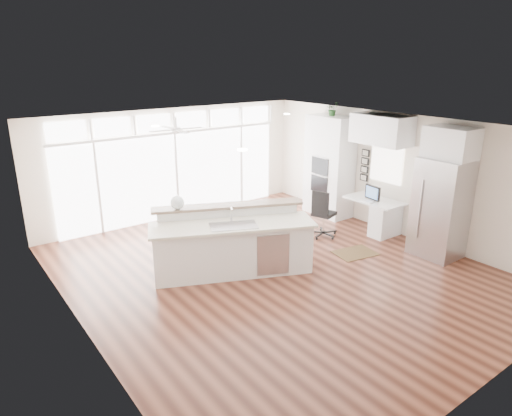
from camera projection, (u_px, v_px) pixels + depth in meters
floor at (275, 271)px, 8.62m from camera, size 7.00×8.00×0.02m
ceiling at (277, 128)px, 7.77m from camera, size 7.00×8.00×0.02m
wall_back at (174, 163)px, 11.24m from camera, size 7.00×0.04×2.70m
wall_front at (499, 290)px, 5.15m from camera, size 7.00×0.04×2.70m
wall_left at (77, 250)px, 6.22m from camera, size 0.04×8.00×2.70m
wall_right at (398, 175)px, 10.17m from camera, size 0.04×8.00×2.70m
glass_wall at (176, 176)px, 11.29m from camera, size 5.80×0.06×2.08m
transom_row at (173, 122)px, 10.87m from camera, size 5.90×0.06×0.40m
desk_window at (387, 164)px, 10.32m from camera, size 0.04×0.85×0.85m
ceiling_fan at (176, 125)px, 9.69m from camera, size 1.16×1.16×0.32m
recessed_lights at (270, 128)px, 7.93m from camera, size 3.40×3.00×0.02m
oven_cabinet at (329, 166)px, 11.39m from camera, size 0.64×1.20×2.50m
desk_nook at (373, 215)px, 10.50m from camera, size 0.72×1.30×0.76m
upper_cabinets at (381, 129)px, 9.90m from camera, size 0.64×1.30×0.64m
refrigerator at (441, 208)px, 9.04m from camera, size 0.76×0.90×2.00m
fridge_cabinet at (451, 143)px, 8.66m from camera, size 0.64×0.90×0.60m
framed_photos at (365, 165)px, 10.84m from camera, size 0.06×0.22×0.80m
kitchen_island at (233, 243)px, 8.39m from camera, size 3.19×2.25×1.19m
rug at (355, 253)px, 9.40m from camera, size 0.92×0.74×0.01m
office_chair at (324, 213)px, 10.16m from camera, size 0.69×0.67×1.08m
fishbowl at (177, 203)px, 8.34m from camera, size 0.32×0.32×0.26m
monitor at (373, 193)px, 10.28m from camera, size 0.12×0.44×0.36m
keyboard at (367, 201)px, 10.24m from camera, size 0.17×0.34×0.02m
potted_plant at (332, 110)px, 10.96m from camera, size 0.33×0.36×0.25m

